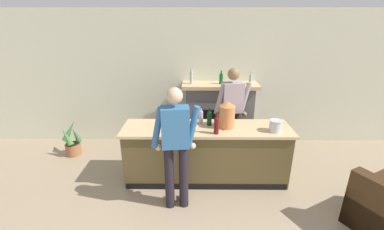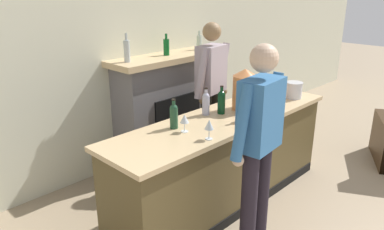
{
  "view_description": "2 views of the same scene",
  "coord_description": "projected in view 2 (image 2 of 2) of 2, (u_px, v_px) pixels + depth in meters",
  "views": [
    {
      "loc": [
        -0.19,
        -0.58,
        2.58
      ],
      "look_at": [
        -0.22,
        3.39,
        1.06
      ],
      "focal_mm": 24.0,
      "sensor_mm": 36.0,
      "label": 1
    },
    {
      "loc": [
        -2.68,
        0.97,
        2.17
      ],
      "look_at": [
        -0.17,
        3.43,
        0.94
      ],
      "focal_mm": 35.0,
      "sensor_mm": 36.0,
      "label": 2
    }
  ],
  "objects": [
    {
      "name": "wine_glass_front_left",
      "position": [
        185.0,
        119.0,
        3.25
      ],
      "size": [
        0.08,
        0.08,
        0.16
      ],
      "color": "silver",
      "rests_on": "bar_counter"
    },
    {
      "name": "wall_back_panel",
      "position": [
        130.0,
        54.0,
        4.48
      ],
      "size": [
        12.0,
        0.07,
        2.75
      ],
      "color": "beige",
      "rests_on": "ground_plane"
    },
    {
      "name": "fireplace_stone",
      "position": [
        166.0,
        107.0,
        4.76
      ],
      "size": [
        1.5,
        0.52,
        1.67
      ],
      "color": "slate",
      "rests_on": "ground_plane"
    },
    {
      "name": "wine_bottle_port_short",
      "position": [
        221.0,
        101.0,
        3.71
      ],
      "size": [
        0.08,
        0.08,
        0.29
      ],
      "color": "black",
      "rests_on": "bar_counter"
    },
    {
      "name": "wine_bottle_burgundy_dark",
      "position": [
        254.0,
        104.0,
        3.54
      ],
      "size": [
        0.08,
        0.08,
        0.34
      ],
      "color": "#591215",
      "rests_on": "bar_counter"
    },
    {
      "name": "wine_bottle_riesling_slim",
      "position": [
        206.0,
        103.0,
        3.67
      ],
      "size": [
        0.07,
        0.07,
        0.28
      ],
      "color": "#A9A8C3",
      "rests_on": "bar_counter"
    },
    {
      "name": "person_bartender",
      "position": [
        211.0,
        91.0,
        4.36
      ],
      "size": [
        0.65,
        0.35,
        1.77
      ],
      "color": "#2C2B24",
      "rests_on": "ground_plane"
    },
    {
      "name": "wine_glass_by_dispenser",
      "position": [
        209.0,
        125.0,
        3.09
      ],
      "size": [
        0.08,
        0.08,
        0.17
      ],
      "color": "silver",
      "rests_on": "bar_counter"
    },
    {
      "name": "copper_dispenser",
      "position": [
        245.0,
        89.0,
        3.81
      ],
      "size": [
        0.25,
        0.29,
        0.43
      ],
      "color": "#CD7A43",
      "rests_on": "bar_counter"
    },
    {
      "name": "bar_counter",
      "position": [
        224.0,
        160.0,
        3.81
      ],
      "size": [
        2.68,
        0.71,
        0.94
      ],
      "color": "brown",
      "rests_on": "ground_plane"
    },
    {
      "name": "wine_bottle_merlot_tall",
      "position": [
        174.0,
        115.0,
        3.33
      ],
      "size": [
        0.07,
        0.07,
        0.27
      ],
      "color": "#1E452C",
      "rests_on": "bar_counter"
    },
    {
      "name": "ice_bucket_steel",
      "position": [
        294.0,
        90.0,
        4.23
      ],
      "size": [
        0.19,
        0.19,
        0.18
      ],
      "color": "silver",
      "rests_on": "bar_counter"
    },
    {
      "name": "person_customer",
      "position": [
        258.0,
        146.0,
        2.89
      ],
      "size": [
        0.66,
        0.33,
        1.78
      ],
      "color": "black",
      "rests_on": "ground_plane"
    }
  ]
}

